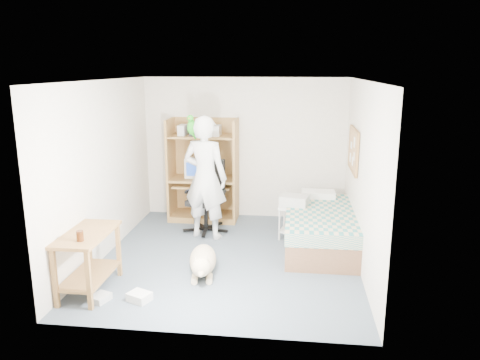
{
  "coord_description": "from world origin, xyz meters",
  "views": [
    {
      "loc": [
        0.89,
        -6.21,
        2.67
      ],
      "look_at": [
        0.1,
        0.43,
        1.05
      ],
      "focal_mm": 35.0,
      "sensor_mm": 36.0,
      "label": 1
    }
  ],
  "objects": [
    {
      "name": "printer_cart",
      "position": [
        0.91,
        0.89,
        0.35
      ],
      "size": [
        0.51,
        0.45,
        0.53
      ],
      "rotation": [
        0.0,
        0.0,
        -0.23
      ],
      "color": "silver",
      "rests_on": "floor"
    },
    {
      "name": "side_desk",
      "position": [
        -1.55,
        -1.2,
        0.49
      ],
      "size": [
        0.5,
        1.0,
        0.75
      ],
      "color": "brown",
      "rests_on": "floor"
    },
    {
      "name": "floor_box_b",
      "position": [
        -1.33,
        -1.45,
        0.04
      ],
      "size": [
        0.24,
        0.27,
        0.08
      ],
      "primitive_type": "cube",
      "rotation": [
        0.0,
        0.0,
        -0.34
      ],
      "color": "#B9B9B4",
      "rests_on": "floor"
    },
    {
      "name": "crt_monitor",
      "position": [
        -0.82,
        1.75,
        0.94
      ],
      "size": [
        0.37,
        0.4,
        0.35
      ],
      "rotation": [
        0.0,
        0.0,
        -0.01
      ],
      "color": "beige",
      "rests_on": "computer_hutch"
    },
    {
      "name": "wall_left",
      "position": [
        -1.8,
        0.0,
        1.25
      ],
      "size": [
        0.02,
        4.0,
        2.5
      ],
      "primitive_type": "cube",
      "color": "beige",
      "rests_on": "floor"
    },
    {
      "name": "parrot",
      "position": [
        -0.69,
        0.82,
        1.79
      ],
      "size": [
        0.14,
        0.25,
        0.4
      ],
      "rotation": [
        0.0,
        0.0,
        -0.25
      ],
      "color": "#178112",
      "rests_on": "person"
    },
    {
      "name": "corkboard",
      "position": [
        1.77,
        0.9,
        1.45
      ],
      "size": [
        0.04,
        0.94,
        0.66
      ],
      "color": "#9F6D47",
      "rests_on": "wall_right"
    },
    {
      "name": "wall_right",
      "position": [
        1.8,
        0.0,
        1.25
      ],
      "size": [
        0.02,
        4.0,
        2.5
      ],
      "primitive_type": "cube",
      "color": "beige",
      "rests_on": "floor"
    },
    {
      "name": "person",
      "position": [
        -0.49,
        0.81,
        0.98
      ],
      "size": [
        0.81,
        0.63,
        1.96
      ],
      "primitive_type": "imported",
      "rotation": [
        0.0,
        0.0,
        2.9
      ],
      "color": "silver",
      "rests_on": "floor"
    },
    {
      "name": "pencil_cup",
      "position": [
        -0.4,
        1.65,
        0.82
      ],
      "size": [
        0.08,
        0.08,
        0.12
      ],
      "primitive_type": "cylinder",
      "color": "yellow",
      "rests_on": "computer_hutch"
    },
    {
      "name": "office_chair",
      "position": [
        -0.53,
        1.12,
        0.42
      ],
      "size": [
        0.66,
        0.67,
        1.18
      ],
      "rotation": [
        0.0,
        0.0,
        -0.25
      ],
      "color": "black",
      "rests_on": "floor"
    },
    {
      "name": "floor",
      "position": [
        0.0,
        0.0,
        0.0
      ],
      "size": [
        4.0,
        4.0,
        0.0
      ],
      "primitive_type": "plane",
      "color": "#495663",
      "rests_on": "ground"
    },
    {
      "name": "bed",
      "position": [
        1.3,
        0.62,
        0.29
      ],
      "size": [
        1.02,
        2.02,
        0.66
      ],
      "color": "brown",
      "rests_on": "floor"
    },
    {
      "name": "dog",
      "position": [
        -0.28,
        -0.57,
        0.18
      ],
      "size": [
        0.46,
        1.1,
        0.41
      ],
      "rotation": [
        0.0,
        0.0,
        0.15
      ],
      "color": "tan",
      "rests_on": "floor"
    },
    {
      "name": "drink_glass",
      "position": [
        -1.5,
        -1.47,
        0.81
      ],
      "size": [
        0.08,
        0.08,
        0.12
      ],
      "primitive_type": "cylinder",
      "color": "#401E0A",
      "rests_on": "side_desk"
    },
    {
      "name": "keyboard",
      "position": [
        -0.67,
        1.58,
        0.67
      ],
      "size": [
        0.47,
        0.22,
        0.03
      ],
      "primitive_type": "cube",
      "rotation": [
        0.0,
        0.0,
        0.13
      ],
      "color": "beige",
      "rests_on": "computer_hutch"
    },
    {
      "name": "ceiling",
      "position": [
        0.0,
        0.0,
        2.5
      ],
      "size": [
        3.6,
        4.0,
        0.02
      ],
      "primitive_type": "cube",
      "color": "white",
      "rests_on": "wall_back"
    },
    {
      "name": "printer",
      "position": [
        0.91,
        0.89,
        0.62
      ],
      "size": [
        0.48,
        0.41,
        0.18
      ],
      "primitive_type": "cube",
      "rotation": [
        0.0,
        0.0,
        -0.23
      ],
      "color": "#ACADA8",
      "rests_on": "printer_cart"
    },
    {
      "name": "floor_box_a",
      "position": [
        -0.87,
        -1.39,
        0.05
      ],
      "size": [
        0.31,
        0.28,
        0.1
      ],
      "primitive_type": "cube",
      "rotation": [
        0.0,
        0.0,
        -0.42
      ],
      "color": "silver",
      "rests_on": "floor"
    },
    {
      "name": "computer_hutch",
      "position": [
        -0.7,
        1.74,
        0.82
      ],
      "size": [
        1.2,
        0.63,
        1.8
      ],
      "color": "olive",
      "rests_on": "floor"
    },
    {
      "name": "wall_back",
      "position": [
        0.0,
        2.0,
        1.25
      ],
      "size": [
        3.6,
        0.02,
        2.5
      ],
      "primitive_type": "cube",
      "color": "beige",
      "rests_on": "floor"
    }
  ]
}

